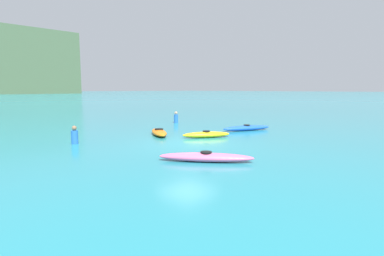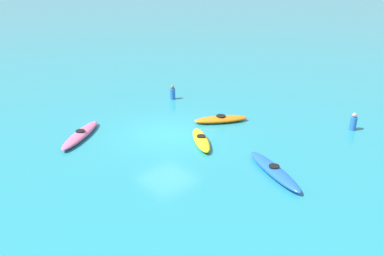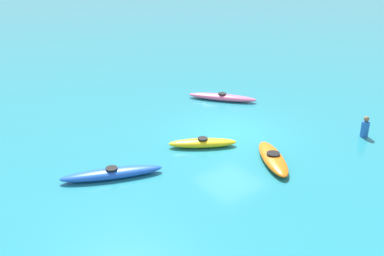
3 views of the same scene
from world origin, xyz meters
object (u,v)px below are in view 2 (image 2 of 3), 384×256
object	(u,v)px
kayak_orange	(221,119)
person_near_shore	(353,122)
kayak_yellow	(201,140)
person_by_kayaks	(173,93)
kayak_blue	(274,170)
kayak_pink	(81,135)

from	to	relation	value
kayak_orange	person_near_shore	bearing A→B (deg)	38.66
person_near_shore	kayak_yellow	bearing A→B (deg)	-120.23
kayak_orange	person_near_shore	world-z (taller)	person_near_shore
person_near_shore	person_by_kayaks	size ratio (longest dim) A/B	1.00
kayak_blue	person_near_shore	distance (m)	6.49
kayak_yellow	person_by_kayaks	xyz separation A→B (m)	(-5.88, 3.19, 0.22)
kayak_orange	person_near_shore	xyz separation A→B (m)	(5.03, 4.03, 0.22)
kayak_orange	person_by_kayaks	world-z (taller)	person_by_kayaks
kayak_yellow	person_by_kayaks	size ratio (longest dim) A/B	2.89
kayak_pink	person_by_kayaks	size ratio (longest dim) A/B	3.56
kayak_yellow	person_by_kayaks	world-z (taller)	person_by_kayaks
person_by_kayaks	kayak_blue	bearing A→B (deg)	-17.60
kayak_orange	kayak_yellow	distance (m)	2.81
kayak_blue	kayak_yellow	world-z (taller)	same
kayak_pink	person_near_shore	world-z (taller)	person_near_shore
person_near_shore	person_by_kayaks	distance (m)	10.27
kayak_orange	kayak_blue	world-z (taller)	same
kayak_orange	kayak_yellow	xyz separation A→B (m)	(1.21, -2.54, -0.00)
kayak_orange	kayak_pink	xyz separation A→B (m)	(-2.98, -6.27, -0.00)
kayak_yellow	person_near_shore	xyz separation A→B (m)	(3.83, 6.57, 0.22)
kayak_pink	person_by_kayaks	distance (m)	7.12
kayak_orange	kayak_yellow	world-z (taller)	same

